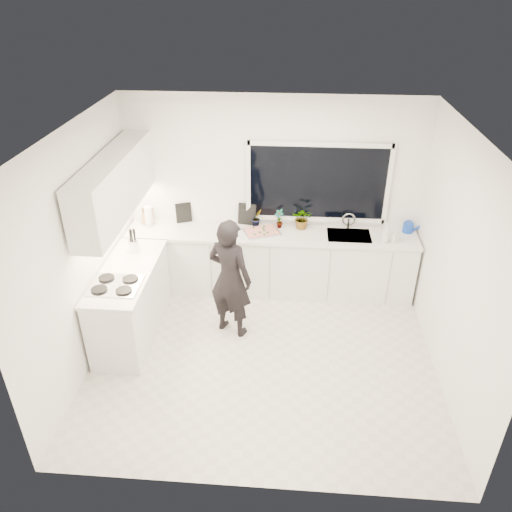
{
  "coord_description": "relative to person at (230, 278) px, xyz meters",
  "views": [
    {
      "loc": [
        0.27,
        -4.57,
        4.03
      ],
      "look_at": [
        -0.12,
        0.4,
        1.15
      ],
      "focal_mm": 35.0,
      "sensor_mm": 36.0,
      "label": 1
    }
  ],
  "objects": [
    {
      "name": "person",
      "position": [
        0.0,
        0.0,
        0.0
      ],
      "size": [
        0.67,
        0.57,
        1.57
      ],
      "primitive_type": "imported",
      "rotation": [
        0.0,
        0.0,
        2.73
      ],
      "color": "black",
      "rests_on": "floor"
    },
    {
      "name": "stovetop",
      "position": [
        -1.25,
        -0.47,
        0.15
      ],
      "size": [
        0.56,
        0.48,
        0.03
      ],
      "primitive_type": "cube",
      "color": "black",
      "rests_on": "countertop_left"
    },
    {
      "name": "floor",
      "position": [
        0.44,
        -0.47,
        -0.79
      ],
      "size": [
        4.0,
        3.5,
        0.02
      ],
      "primitive_type": "cube",
      "color": "beige",
      "rests_on": "ground"
    },
    {
      "name": "sink",
      "position": [
        1.49,
        0.98,
        0.09
      ],
      "size": [
        0.58,
        0.42,
        0.14
      ],
      "primitive_type": "cube",
      "color": "silver",
      "rests_on": "countertop_back"
    },
    {
      "name": "watering_can",
      "position": [
        2.29,
        1.14,
        0.2
      ],
      "size": [
        0.18,
        0.18,
        0.13
      ],
      "primitive_type": "cylinder",
      "rotation": [
        0.0,
        0.0,
        -0.4
      ],
      "color": "#133DB6",
      "rests_on": "countertop_back"
    },
    {
      "name": "countertop_back",
      "position": [
        0.44,
        0.97,
        0.12
      ],
      "size": [
        3.94,
        0.62,
        0.04
      ],
      "primitive_type": "cube",
      "color": "silver",
      "rests_on": "base_cabinets_back"
    },
    {
      "name": "picture_frame_large",
      "position": [
        -0.8,
        1.22,
        0.28
      ],
      "size": [
        0.21,
        0.1,
        0.28
      ],
      "primitive_type": "cube",
      "rotation": [
        0.0,
        0.0,
        0.38
      ],
      "color": "black",
      "rests_on": "countertop_back"
    },
    {
      "name": "faucet",
      "position": [
        1.49,
        1.18,
        0.25
      ],
      "size": [
        0.03,
        0.03,
        0.22
      ],
      "primitive_type": "cylinder",
      "color": "silver",
      "rests_on": "countertop_back"
    },
    {
      "name": "knife_block",
      "position": [
        -1.29,
        1.12,
        0.25
      ],
      "size": [
        0.14,
        0.11,
        0.22
      ],
      "primitive_type": "cube",
      "rotation": [
        0.0,
        0.0,
        -0.1
      ],
      "color": "#A1664B",
      "rests_on": "countertop_back"
    },
    {
      "name": "wall_left",
      "position": [
        -1.57,
        -0.47,
        0.57
      ],
      "size": [
        0.02,
        3.5,
        2.7
      ],
      "primitive_type": "cube",
      "color": "white",
      "rests_on": "ground"
    },
    {
      "name": "ceiling",
      "position": [
        0.44,
        -0.47,
        1.93
      ],
      "size": [
        4.0,
        3.5,
        0.02
      ],
      "primitive_type": "cube",
      "color": "white",
      "rests_on": "wall_back"
    },
    {
      "name": "pizza_tray",
      "position": [
        0.32,
        0.95,
        0.15
      ],
      "size": [
        0.56,
        0.49,
        0.03
      ],
      "primitive_type": "cube",
      "rotation": [
        0.0,
        0.0,
        0.38
      ],
      "color": "#B1B1B5",
      "rests_on": "countertop_back"
    },
    {
      "name": "base_cabinets_back",
      "position": [
        0.44,
        0.98,
        -0.34
      ],
      "size": [
        3.92,
        0.58,
        0.88
      ],
      "primitive_type": "cube",
      "color": "white",
      "rests_on": "floor"
    },
    {
      "name": "picture_frame_small",
      "position": [
        0.09,
        1.22,
        0.29
      ],
      "size": [
        0.25,
        0.07,
        0.3
      ],
      "primitive_type": "cube",
      "rotation": [
        0.0,
        0.0,
        -0.2
      ],
      "color": "black",
      "rests_on": "countertop_back"
    },
    {
      "name": "herb_plants",
      "position": [
        0.72,
        1.14,
        0.28
      ],
      "size": [
        0.87,
        0.26,
        0.3
      ],
      "color": "#26662D",
      "rests_on": "countertop_back"
    },
    {
      "name": "pizza",
      "position": [
        0.32,
        0.95,
        0.17
      ],
      "size": [
        0.51,
        0.44,
        0.01
      ],
      "primitive_type": "cube",
      "rotation": [
        0.0,
        0.0,
        0.38
      ],
      "color": "#B33217",
      "rests_on": "pizza_tray"
    },
    {
      "name": "base_cabinets_left",
      "position": [
        -1.23,
        -0.12,
        -0.34
      ],
      "size": [
        0.58,
        1.6,
        0.88
      ],
      "primitive_type": "cube",
      "color": "white",
      "rests_on": "floor"
    },
    {
      "name": "wall_back",
      "position": [
        0.44,
        1.29,
        0.57
      ],
      "size": [
        4.0,
        0.02,
        2.7
      ],
      "primitive_type": "cube",
      "color": "white",
      "rests_on": "ground"
    },
    {
      "name": "wall_right",
      "position": [
        2.45,
        -0.47,
        0.57
      ],
      "size": [
        0.02,
        3.5,
        2.7
      ],
      "primitive_type": "cube",
      "color": "white",
      "rests_on": "ground"
    },
    {
      "name": "upper_cabinets",
      "position": [
        -1.35,
        0.23,
        1.07
      ],
      "size": [
        0.34,
        2.1,
        0.7
      ],
      "primitive_type": "cube",
      "color": "white",
      "rests_on": "wall_left"
    },
    {
      "name": "soap_bottles",
      "position": [
        1.98,
        0.83,
        0.26
      ],
      "size": [
        0.23,
        0.11,
        0.27
      ],
      "color": "#D8BF66",
      "rests_on": "countertop_back"
    },
    {
      "name": "countertop_left",
      "position": [
        -1.23,
        -0.12,
        0.12
      ],
      "size": [
        0.62,
        1.6,
        0.04
      ],
      "primitive_type": "cube",
      "color": "silver",
      "rests_on": "base_cabinets_left"
    },
    {
      "name": "utensil_crock",
      "position": [
        -1.26,
        0.33,
        0.22
      ],
      "size": [
        0.16,
        0.16,
        0.16
      ],
      "primitive_type": "cylinder",
      "rotation": [
        0.0,
        0.0,
        0.32
      ],
      "color": "#B0B1B5",
      "rests_on": "countertop_left"
    },
    {
      "name": "paper_towel_roll",
      "position": [
        -1.27,
        1.08,
        0.27
      ],
      "size": [
        0.12,
        0.12,
        0.26
      ],
      "primitive_type": "cylinder",
      "rotation": [
        0.0,
        0.0,
        0.07
      ],
      "color": "silver",
      "rests_on": "countertop_back"
    },
    {
      "name": "window",
      "position": [
        1.04,
        1.25,
        0.77
      ],
      "size": [
        1.8,
        0.02,
        1.0
      ],
      "primitive_type": "cube",
      "color": "black",
      "rests_on": "wall_back"
    }
  ]
}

